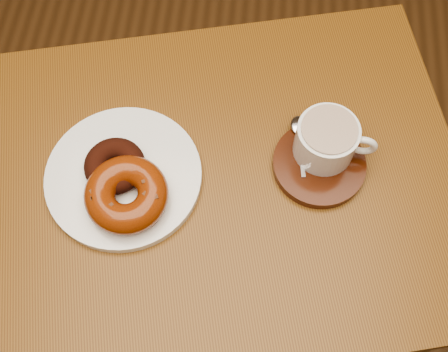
# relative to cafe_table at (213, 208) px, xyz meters

# --- Properties ---
(ground) EXTENTS (6.00, 6.00, 0.00)m
(ground) POSITION_rel_cafe_table_xyz_m (-0.19, -0.17, -0.62)
(ground) COLOR #53341A
(ground) RESTS_ON ground
(cafe_table) EXTENTS (0.90, 0.76, 0.74)m
(cafe_table) POSITION_rel_cafe_table_xyz_m (0.00, 0.00, 0.00)
(cafe_table) COLOR brown
(cafe_table) RESTS_ON ground
(donut_plate) EXTENTS (0.33, 0.33, 0.01)m
(donut_plate) POSITION_rel_cafe_table_xyz_m (-0.13, -0.01, 0.12)
(donut_plate) COLOR white
(donut_plate) RESTS_ON cafe_table
(donut_cinnamon) EXTENTS (0.10, 0.10, 0.03)m
(donut_cinnamon) POSITION_rel_cafe_table_xyz_m (-0.14, -0.00, 0.15)
(donut_cinnamon) COLOR black
(donut_cinnamon) RESTS_ON donut_plate
(donut_caramel) EXTENTS (0.15, 0.15, 0.05)m
(donut_caramel) POSITION_rel_cafe_table_xyz_m (-0.12, -0.05, 0.15)
(donut_caramel) COLOR maroon
(donut_caramel) RESTS_ON donut_plate
(saucer) EXTENTS (0.16, 0.16, 0.02)m
(saucer) POSITION_rel_cafe_table_xyz_m (0.16, 0.04, 0.13)
(saucer) COLOR #3A1507
(saucer) RESTS_ON cafe_table
(coffee_cup) EXTENTS (0.12, 0.09, 0.07)m
(coffee_cup) POSITION_rel_cafe_table_xyz_m (0.17, 0.06, 0.17)
(coffee_cup) COLOR white
(coffee_cup) RESTS_ON saucer
(teaspoon) EXTENTS (0.03, 0.11, 0.01)m
(teaspoon) POSITION_rel_cafe_table_xyz_m (0.13, 0.09, 0.14)
(teaspoon) COLOR silver
(teaspoon) RESTS_ON saucer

